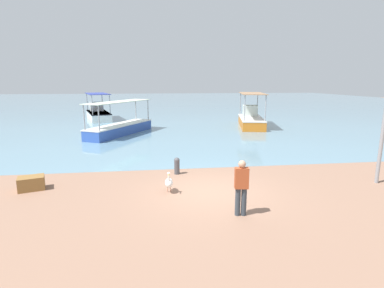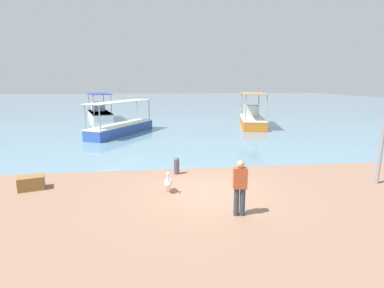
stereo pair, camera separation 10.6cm
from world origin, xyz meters
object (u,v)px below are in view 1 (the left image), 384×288
Objects in this scene: fishing_boat_far_right at (121,127)px; fishing_boat_outer at (98,113)px; fisherman_standing at (241,186)px; pelican at (169,182)px; mooring_bollard at (177,165)px; cargo_crate at (31,183)px; fishing_boat_near_left at (251,119)px.

fishing_boat_far_right is 1.07× the size of fishing_boat_outer.
fishing_boat_outer is 25.81m from fisherman_standing.
fishing_boat_outer is 3.70× the size of fisherman_standing.
fisherman_standing is (2.02, -2.17, 0.53)m from pelican.
fishing_boat_far_right reaches higher than pelican.
mooring_bollard is at bearing 77.95° from pelican.
fishing_boat_far_right is 9.19× the size of mooring_bollard.
pelican is 3.01m from fisherman_standing.
mooring_bollard is (0.46, 2.15, 0.01)m from pelican.
pelican is at bearing -10.24° from cargo_crate.
fisherman_standing is at bearing -47.04° from pelican.
pelican reaches higher than cargo_crate.
fishing_boat_near_left is at bearing 59.96° from mooring_bollard.
fishing_boat_far_right is 1.07× the size of fishing_boat_near_left.
fishing_boat_far_right is at bearing 80.17° from cargo_crate.
fisherman_standing is at bearing -109.13° from fishing_boat_near_left.
pelican is at bearing -117.80° from fishing_boat_near_left.
pelican is 0.48× the size of fisherman_standing.
fisherman_standing is 7.70m from cargo_crate.
pelican is 0.91× the size of cargo_crate.
fishing_boat_far_right is at bearing 108.70° from fisherman_standing.
mooring_bollard is 0.82× the size of cargo_crate.
mooring_bollard is at bearing -120.04° from fishing_boat_near_left.
fishing_boat_far_right reaches higher than mooring_bollard.
mooring_bollard is 0.43× the size of fisherman_standing.
fishing_boat_near_left is 18.57m from fisherman_standing.
fishing_boat_far_right is 11.89m from cargo_crate.
fishing_boat_outer is at bearing 108.53° from mooring_bollard.
cargo_crate is (-7.03, 3.07, -0.66)m from fisherman_standing.
fisherman_standing is at bearing -23.61° from cargo_crate.
fisherman_standing is (1.56, -4.31, 0.52)m from mooring_bollard.
fishing_boat_near_left is 7.09× the size of cargo_crate.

